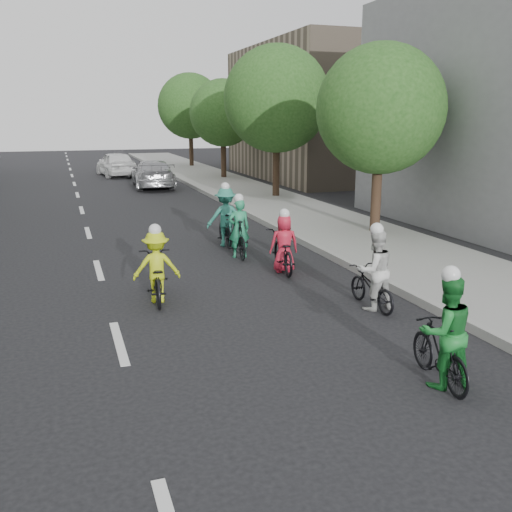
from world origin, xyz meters
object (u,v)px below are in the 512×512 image
follow_car_lead (153,174)px  cyclist_1 (156,273)px  cyclist_2 (238,235)px  cyclist_5 (443,340)px  cyclist_4 (283,249)px  cyclist_3 (373,278)px  cyclist_0 (225,221)px  follow_car_trail (116,164)px

follow_car_lead → cyclist_1: bearing=84.9°
cyclist_2 → cyclist_5: (0.46, -8.31, 0.06)m
cyclist_5 → cyclist_2: bearing=-79.9°
follow_car_lead → cyclist_2: bearing=92.7°
cyclist_4 → follow_car_lead: 18.36m
cyclist_3 → cyclist_5: bearing=74.5°
cyclist_0 → cyclist_2: bearing=92.3°
cyclist_3 → follow_car_trail: (-2.27, 28.50, 0.16)m
follow_car_trail → cyclist_1: bearing=79.2°
cyclist_0 → cyclist_4: 3.29m
cyclist_0 → cyclist_2: cyclist_0 is taller
cyclist_1 → cyclist_5: bearing=128.2°
cyclist_2 → cyclist_3: bearing=108.6°
cyclist_2 → cyclist_4: 1.90m
cyclist_4 → cyclist_1: bearing=30.7°
cyclist_4 → cyclist_2: bearing=-62.9°
cyclist_0 → cyclist_4: (0.56, -3.24, -0.18)m
cyclist_4 → cyclist_0: bearing=-71.4°
cyclist_3 → follow_car_trail: cyclist_3 is taller
follow_car_lead → cyclist_0: bearing=92.7°
cyclist_0 → cyclist_5: 9.75m
cyclist_0 → cyclist_3: 6.58m
cyclist_5 → follow_car_trail: size_ratio=0.38×
cyclist_3 → cyclist_5: size_ratio=0.99×
cyclist_0 → cyclist_2: (-0.04, -1.43, -0.12)m
cyclist_0 → cyclist_5: bearing=96.5°
cyclist_1 → cyclist_3: (4.00, -1.89, 0.03)m
cyclist_4 → cyclist_5: size_ratio=1.10×
cyclist_0 → cyclist_3: size_ratio=1.08×
follow_car_lead → follow_car_trail: follow_car_trail is taller
cyclist_2 → cyclist_4: (0.60, -1.81, -0.05)m
cyclist_0 → cyclist_1: (-2.80, -4.58, -0.14)m
cyclist_2 → follow_car_lead: 16.56m
cyclist_3 → cyclist_1: bearing=-27.2°
cyclist_3 → follow_car_lead: cyclist_3 is taller
cyclist_1 → cyclist_4: bearing=-151.9°
cyclist_3 → cyclist_4: bearing=-80.6°
cyclist_0 → cyclist_4: cyclist_0 is taller
cyclist_1 → cyclist_3: bearing=161.0°
cyclist_1 → follow_car_lead: 19.94m
cyclist_0 → follow_car_lead: size_ratio=0.37×
cyclist_2 → cyclist_3: 5.19m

